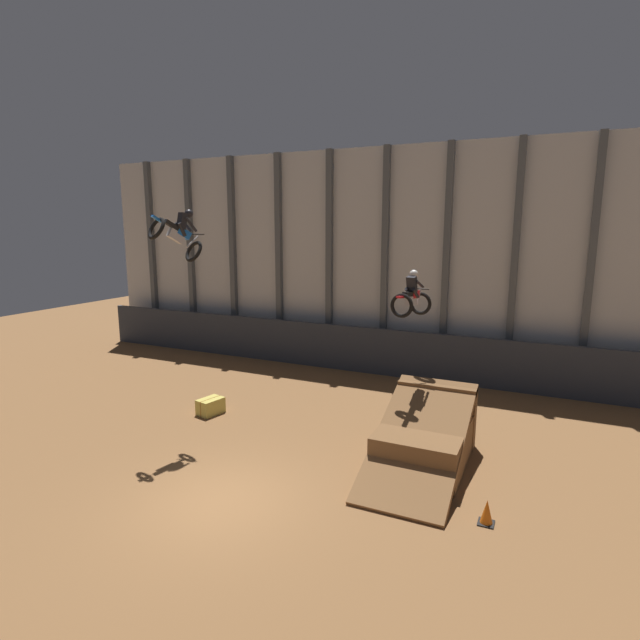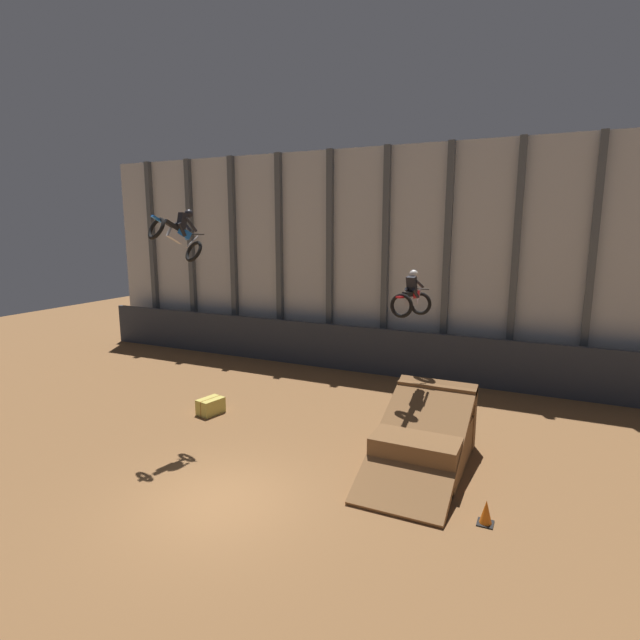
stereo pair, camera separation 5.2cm
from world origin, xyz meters
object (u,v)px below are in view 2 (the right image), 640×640
rider_bike_left_air (178,233)px  rider_bike_right_air (412,297)px  dirt_ramp (426,437)px  traffic_cone_near_ramp (486,513)px  hay_bale_trackside (211,406)px

rider_bike_left_air → rider_bike_right_air: (6.55, 2.82, -1.93)m
dirt_ramp → traffic_cone_near_ramp: 3.27m
rider_bike_right_air → hay_bale_trackside: bearing=-160.5°
dirt_ramp → rider_bike_left_air: size_ratio=2.63×
traffic_cone_near_ramp → hay_bale_trackside: (-9.82, 2.87, -0.00)m
dirt_ramp → traffic_cone_near_ramp: bearing=-52.1°
dirt_ramp → traffic_cone_near_ramp: dirt_ramp is taller
dirt_ramp → hay_bale_trackside: (-7.82, 0.31, -0.42)m
rider_bike_right_air → dirt_ramp: bearing=-48.5°
rider_bike_left_air → rider_bike_right_air: 7.39m
dirt_ramp → hay_bale_trackside: dirt_ramp is taller
dirt_ramp → hay_bale_trackside: 7.84m
dirt_ramp → hay_bale_trackside: size_ratio=4.75×
rider_bike_right_air → rider_bike_left_air: bearing=-147.1°
traffic_cone_near_ramp → hay_bale_trackside: bearing=163.7°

